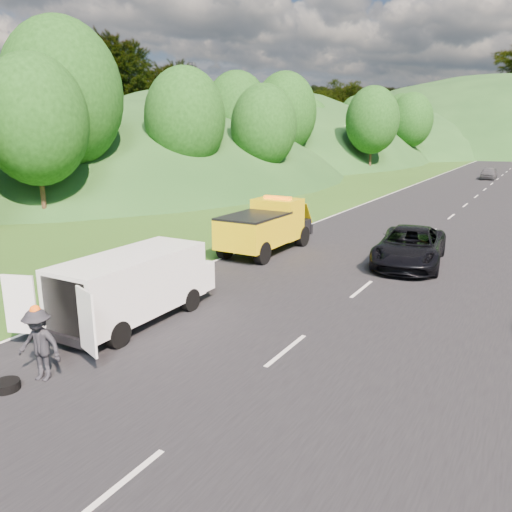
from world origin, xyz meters
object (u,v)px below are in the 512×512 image
Objects in this scene: suitcase at (118,279)px; spare_tire at (7,390)px; child at (191,302)px; passing_suv at (408,265)px; woman at (181,290)px; worker at (43,380)px; white_van at (135,284)px; tow_truck at (266,226)px.

spare_tire is (3.43, -6.73, -0.30)m from suitcase.
child is 0.18× the size of passing_suv.
spare_tire is at bearing -169.78° from woman.
spare_tire is (0.07, -6.73, 0.00)m from child.
worker reaches higher than child.
child is 9.97m from passing_suv.
passing_suv is at bearing 62.04° from white_van.
child is 3.38m from suitcase.
child is 6.73m from spare_tire.
suitcase is 7.56m from spare_tire.
worker is at bearing -83.15° from tow_truck.
child is 1.78× the size of spare_tire.
passing_suv is (5.03, 15.30, 0.00)m from spare_tire.
woman is at bearing 20.87° from suitcase.
woman reaches higher than suitcase.
child is at bearing -80.22° from tow_truck.
spare_tire is at bearing -115.25° from passing_suv.
woman reaches higher than spare_tire.
white_van is (0.98, -9.69, -0.04)m from tow_truck.
tow_truck is 14.36m from spare_tire.
tow_truck is 1.03× the size of passing_suv.
spare_tire is at bearing -62.95° from suitcase.
white_van is at bearing -84.38° from tow_truck.
tow_truck is 6.76m from woman.
passing_suv is (4.75, 14.57, 0.00)m from worker.
suitcase is (-3.03, 2.18, -0.89)m from white_van.
white_van reaches higher than worker.
woman reaches higher than passing_suv.
white_van is 3.84m from suitcase.
tow_truck reaches higher than child.
white_van is 10.32× the size of spare_tire.
suitcase is 0.11× the size of passing_suv.
child reaches higher than spare_tire.
child is at bearing 79.81° from worker.
tow_truck reaches higher than suitcase.
white_van is 12.11m from passing_suv.
woman is 2.93× the size of spare_tire.
passing_suv is at bearing 45.36° from suitcase.
worker is 15.33m from passing_suv.
white_van is 5.80× the size of child.
passing_suv is at bearing 71.81° from spare_tire.
woman is 1.65× the size of child.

